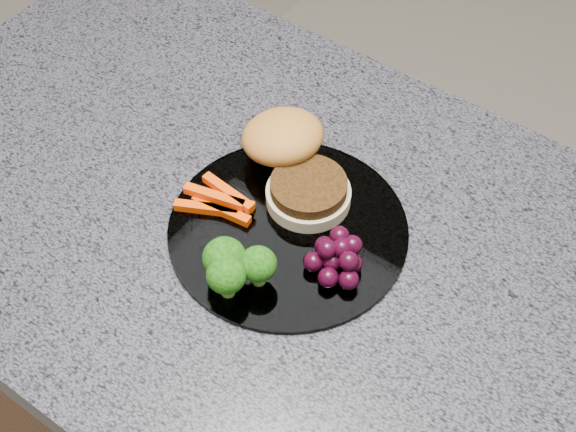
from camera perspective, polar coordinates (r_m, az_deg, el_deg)
name	(u,v)px	position (r m, az deg, el deg)	size (l,w,h in m)	color
countertop	(342,276)	(0.86, 3.86, -4.28)	(1.20, 0.60, 0.04)	#514F5A
plate	(288,229)	(0.87, 0.00, -0.96)	(0.26, 0.26, 0.01)	white
burger	(292,159)	(0.90, 0.26, 4.11)	(0.18, 0.16, 0.05)	#C5B48B
carrot_sticks	(219,201)	(0.88, -4.94, 1.04)	(0.08, 0.06, 0.02)	#F54404
broccoli	(234,265)	(0.80, -3.85, -3.53)	(0.07, 0.07, 0.05)	#629837
grape_bunch	(338,257)	(0.82, 3.58, -2.90)	(0.06, 0.07, 0.04)	black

